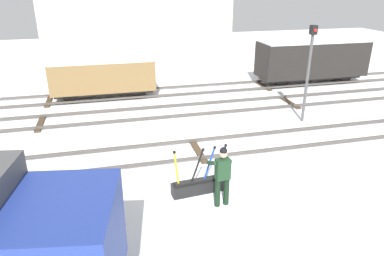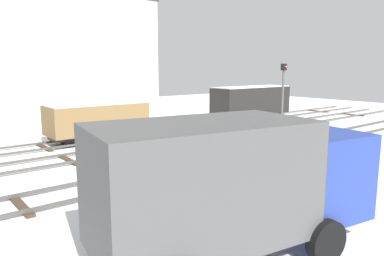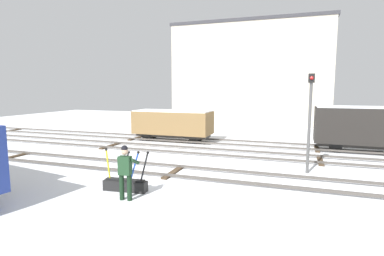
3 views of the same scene
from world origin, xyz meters
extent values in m
plane|color=white|center=(0.00, 0.00, 0.00)|extent=(60.00, 60.00, 0.00)
cube|color=#4C4742|center=(0.00, -0.72, 0.13)|extent=(44.00, 0.07, 0.10)
cube|color=#4C4742|center=(0.00, 0.72, 0.13)|extent=(44.00, 0.07, 0.10)
cube|color=#423323|center=(0.00, 0.00, 0.04)|extent=(0.24, 1.94, 0.08)
cube|color=#4C4742|center=(0.00, 3.47, 0.13)|extent=(44.00, 0.07, 0.10)
cube|color=#4C4742|center=(0.00, 4.91, 0.13)|extent=(44.00, 0.07, 0.10)
cube|color=#423323|center=(-5.87, 4.19, 0.04)|extent=(0.24, 1.94, 0.08)
cube|color=#423323|center=(5.87, 4.19, 0.04)|extent=(0.24, 1.94, 0.08)
cube|color=#4C4742|center=(0.00, 6.61, 0.13)|extent=(44.00, 0.07, 0.10)
cube|color=#4C4742|center=(0.00, 8.05, 0.13)|extent=(44.00, 0.07, 0.10)
cube|color=#423323|center=(-5.87, 7.33, 0.04)|extent=(0.24, 1.94, 0.08)
cube|color=#423323|center=(5.87, 7.33, 0.04)|extent=(0.24, 1.94, 0.08)
cube|color=black|center=(-0.70, -2.57, 0.18)|extent=(1.55, 0.50, 0.36)
cube|color=black|center=(-0.70, -2.57, 0.39)|extent=(1.38, 0.32, 0.06)
cylinder|color=yellow|center=(-1.32, -2.63, 0.88)|extent=(0.17, 0.07, 1.05)
sphere|color=black|center=(-1.37, -2.64, 1.40)|extent=(0.09, 0.09, 0.09)
cylinder|color=black|center=(-0.71, -2.58, 0.86)|extent=(0.40, 0.09, 1.01)
sphere|color=black|center=(-0.54, -2.56, 1.35)|extent=(0.09, 0.09, 0.09)
cylinder|color=#1E47B7|center=(-0.35, -2.54, 0.86)|extent=(0.37, 0.09, 1.02)
sphere|color=black|center=(-0.19, -2.53, 1.36)|extent=(0.09, 0.09, 0.09)
cylinder|color=black|center=(0.01, -2.51, 0.87)|extent=(0.33, 0.09, 1.03)
sphere|color=black|center=(0.14, -2.50, 1.37)|extent=(0.09, 0.09, 0.09)
cylinder|color=black|center=(-0.35, -3.34, 0.41)|extent=(0.15, 0.15, 0.82)
cylinder|color=black|center=(-0.09, -3.32, 0.41)|extent=(0.15, 0.15, 0.82)
cube|color=#1E3D23|center=(-0.22, -3.33, 1.11)|extent=(0.40, 0.27, 0.58)
sphere|color=tan|center=(-0.22, -3.33, 1.55)|extent=(0.22, 0.22, 0.22)
sphere|color=black|center=(-0.22, -3.33, 1.64)|extent=(0.20, 0.20, 0.20)
cylinder|color=#1E3D23|center=(-0.45, -3.10, 1.20)|extent=(0.16, 0.55, 0.33)
cylinder|color=#1E3D23|center=(-0.03, -3.06, 1.19)|extent=(0.16, 0.55, 0.32)
cube|color=navy|center=(-3.99, -5.98, 1.50)|extent=(2.23, 2.39, 1.90)
cube|color=black|center=(-3.10, -6.14, 1.83)|extent=(0.35, 1.77, 0.76)
cylinder|color=black|center=(-4.46, -4.76, 0.45)|extent=(0.93, 0.40, 0.90)
cylinder|color=#4C4C4C|center=(5.22, 1.83, 1.85)|extent=(0.12, 0.12, 3.70)
cube|color=black|center=(5.22, 1.83, 3.88)|extent=(0.24, 0.24, 0.36)
sphere|color=red|center=(5.22, 1.70, 3.88)|extent=(0.14, 0.14, 0.14)
cube|color=#2D2B28|center=(-3.08, 7.33, 0.40)|extent=(4.88, 1.25, 0.20)
cube|color=olive|center=(-3.08, 7.33, 1.24)|extent=(5.14, 2.07, 1.47)
cube|color=white|center=(-3.08, 7.33, 2.00)|extent=(5.04, 1.98, 0.06)
cylinder|color=black|center=(-4.75, 6.76, 0.35)|extent=(0.70, 0.10, 0.70)
cylinder|color=black|center=(-4.76, 7.89, 0.35)|extent=(0.70, 0.10, 0.70)
cylinder|color=black|center=(-1.41, 6.78, 0.35)|extent=(0.70, 0.10, 0.70)
cylinder|color=black|center=(-1.42, 7.90, 0.35)|extent=(0.70, 0.10, 0.70)
cube|color=#2D2B28|center=(8.84, 7.33, 0.40)|extent=(6.04, 1.23, 0.20)
cube|color=black|center=(8.84, 7.33, 1.47)|extent=(6.36, 2.02, 1.94)
cube|color=silver|center=(8.84, 7.33, 2.47)|extent=(6.23, 1.94, 0.06)
cylinder|color=black|center=(6.78, 6.80, 0.35)|extent=(0.70, 0.10, 0.70)
cylinder|color=black|center=(6.78, 7.89, 0.35)|extent=(0.70, 0.10, 0.70)
cylinder|color=black|center=(10.90, 6.77, 0.35)|extent=(0.70, 0.10, 0.70)
cylinder|color=black|center=(10.91, 7.86, 0.35)|extent=(0.70, 0.10, 0.70)
camera|label=1|loc=(-3.00, -11.13, 5.69)|focal=33.36mm
camera|label=2|loc=(-11.22, -10.60, 3.88)|focal=34.30mm
camera|label=3|loc=(4.78, -11.38, 3.46)|focal=28.70mm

